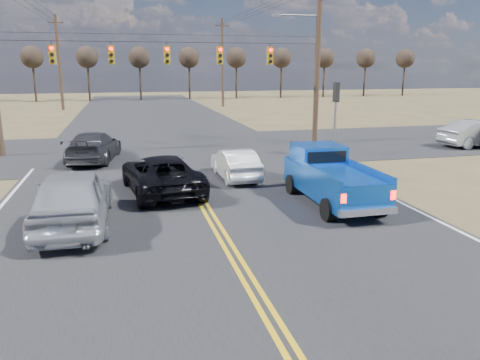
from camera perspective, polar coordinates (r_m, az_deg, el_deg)
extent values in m
plane|color=brown|center=(10.54, 1.41, -12.86)|extent=(160.00, 160.00, 0.00)
cube|color=#28282B|center=(19.82, -6.21, -0.12)|extent=(14.00, 120.00, 0.02)
cube|color=#28282B|center=(27.61, -8.48, 3.74)|extent=(120.00, 12.00, 0.02)
cylinder|color=#473323|center=(29.43, 9.42, 14.11)|extent=(0.32, 0.32, 10.00)
cylinder|color=black|center=(27.23, -8.94, 16.27)|extent=(18.00, 0.02, 0.02)
cylinder|color=black|center=(27.25, -8.98, 17.11)|extent=(18.00, 0.02, 0.02)
cube|color=#B28C14|center=(27.32, -21.91, 14.00)|extent=(0.34, 0.24, 1.00)
cylinder|color=#FF0C05|center=(27.19, -22.01, 14.70)|extent=(0.20, 0.06, 0.20)
cylinder|color=black|center=(27.18, -21.95, 14.00)|extent=(0.20, 0.06, 0.20)
cylinder|color=black|center=(27.17, -21.88, 13.31)|extent=(0.20, 0.06, 0.20)
cube|color=black|center=(27.16, -22.04, 14.93)|extent=(0.24, 0.14, 0.03)
cube|color=#B28C14|center=(27.10, -15.42, 14.49)|extent=(0.34, 0.24, 1.00)
cylinder|color=#FF0C05|center=(26.97, -15.47, 15.20)|extent=(0.20, 0.06, 0.20)
cylinder|color=black|center=(26.96, -15.43, 14.50)|extent=(0.20, 0.06, 0.20)
cylinder|color=black|center=(26.95, -15.38, 13.80)|extent=(0.20, 0.06, 0.20)
cube|color=black|center=(26.94, -15.49, 15.43)|extent=(0.24, 0.14, 0.03)
cube|color=#B28C14|center=(27.21, -8.89, 14.80)|extent=(0.34, 0.24, 1.00)
cylinder|color=#FF0C05|center=(27.08, -8.89, 15.51)|extent=(0.20, 0.06, 0.20)
cylinder|color=black|center=(27.07, -8.86, 14.81)|extent=(0.20, 0.06, 0.20)
cylinder|color=black|center=(27.06, -8.83, 14.11)|extent=(0.20, 0.06, 0.20)
cube|color=black|center=(27.05, -8.89, 15.74)|extent=(0.24, 0.14, 0.03)
cube|color=#B28C14|center=(27.65, -2.47, 14.93)|extent=(0.34, 0.24, 1.00)
cylinder|color=#FF0C05|center=(27.52, -2.42, 15.62)|extent=(0.20, 0.06, 0.20)
cylinder|color=black|center=(27.51, -2.41, 14.93)|extent=(0.20, 0.06, 0.20)
cylinder|color=black|center=(27.50, -2.40, 14.25)|extent=(0.20, 0.06, 0.20)
cube|color=black|center=(27.49, -2.41, 15.85)|extent=(0.24, 0.14, 0.03)
cube|color=#B28C14|center=(28.40, 3.68, 14.88)|extent=(0.34, 0.24, 1.00)
cylinder|color=#FF0C05|center=(28.27, 3.78, 15.55)|extent=(0.20, 0.06, 0.20)
cylinder|color=black|center=(28.26, 3.77, 14.89)|extent=(0.20, 0.06, 0.20)
cylinder|color=black|center=(28.26, 3.76, 14.22)|extent=(0.20, 0.06, 0.20)
cube|color=black|center=(28.25, 3.80, 15.78)|extent=(0.24, 0.14, 0.03)
cylinder|color=slate|center=(25.19, 11.46, 6.35)|extent=(0.12, 0.12, 3.20)
cube|color=black|center=(25.03, 11.66, 10.44)|extent=(0.24, 0.34, 1.00)
cylinder|color=slate|center=(29.05, 6.94, 19.33)|extent=(2.80, 0.10, 0.10)
cube|color=slate|center=(28.62, 4.36, 19.38)|extent=(0.55, 0.22, 0.14)
cylinder|color=#473323|center=(55.47, -21.18, 13.13)|extent=(0.32, 0.32, 10.00)
cube|color=#473323|center=(55.65, -21.57, 17.44)|extent=(1.60, 0.12, 0.12)
cylinder|color=#473323|center=(56.28, -2.14, 14.01)|extent=(0.32, 0.32, 10.00)
cube|color=#473323|center=(56.45, -2.18, 18.28)|extent=(1.60, 0.12, 0.12)
cylinder|color=#33261C|center=(70.06, -23.78, 10.99)|extent=(0.28, 0.28, 5.50)
sphere|color=#2D231C|center=(70.05, -24.03, 13.55)|extent=(3.00, 3.00, 3.00)
cylinder|color=#33261C|center=(69.26, -17.96, 11.46)|extent=(0.28, 0.28, 5.50)
sphere|color=#2D231C|center=(69.24, -18.16, 14.05)|extent=(3.00, 3.00, 3.00)
cylinder|color=#33261C|center=(69.16, -12.06, 11.81)|extent=(0.28, 0.28, 5.50)
sphere|color=#2D231C|center=(69.14, -12.19, 14.42)|extent=(3.00, 3.00, 3.00)
cylinder|color=#33261C|center=(69.77, -6.18, 12.04)|extent=(0.28, 0.28, 5.50)
sphere|color=#2D231C|center=(69.75, -6.25, 14.63)|extent=(3.00, 3.00, 3.00)
cylinder|color=#33261C|center=(71.06, -0.45, 12.15)|extent=(0.28, 0.28, 5.50)
sphere|color=#2D231C|center=(71.04, -0.46, 14.69)|extent=(3.00, 3.00, 3.00)
cylinder|color=#33261C|center=(73.00, 5.02, 12.14)|extent=(0.28, 0.28, 5.50)
sphere|color=#2D231C|center=(72.99, 5.08, 14.61)|extent=(3.00, 3.00, 3.00)
cylinder|color=#33261C|center=(75.55, 10.17, 12.03)|extent=(0.28, 0.28, 5.50)
sphere|color=#2D231C|center=(75.53, 10.27, 14.42)|extent=(3.00, 3.00, 3.00)
cylinder|color=#33261C|center=(78.64, 14.94, 11.85)|extent=(0.28, 0.28, 5.50)
sphere|color=#2D231C|center=(78.62, 15.08, 14.14)|extent=(3.00, 3.00, 3.00)
cylinder|color=#33261C|center=(82.21, 19.32, 11.61)|extent=(0.28, 0.28, 5.50)
sphere|color=#2D231C|center=(82.19, 19.49, 13.80)|extent=(3.00, 3.00, 3.00)
cylinder|color=black|center=(14.81, 10.74, -3.60)|extent=(0.30, 0.74, 0.73)
cylinder|color=black|center=(15.60, 16.59, -3.05)|extent=(0.30, 0.74, 0.73)
cylinder|color=black|center=(17.75, 6.37, -0.54)|extent=(0.30, 0.74, 0.73)
cylinder|color=black|center=(18.41, 11.48, -0.21)|extent=(0.30, 0.74, 0.73)
cube|color=blue|center=(16.49, 11.22, -0.19)|extent=(1.85, 4.96, 0.92)
cube|color=blue|center=(17.52, 9.52, 3.22)|extent=(1.70, 1.56, 0.66)
cube|color=black|center=(16.83, 10.53, 2.75)|extent=(1.47, 0.06, 0.41)
cube|color=blue|center=(15.16, 9.84, 0.79)|extent=(0.10, 3.03, 0.18)
cube|color=blue|center=(15.92, 15.61, 1.11)|extent=(0.10, 3.03, 0.18)
cube|color=blue|center=(14.33, 15.36, -1.77)|extent=(1.84, 0.08, 0.55)
cube|color=silver|center=(14.41, 15.35, -3.77)|extent=(1.88, 0.17, 0.20)
cube|color=#FF0C05|center=(13.94, 12.51, -2.22)|extent=(0.17, 0.06, 0.28)
cube|color=#FF0C05|center=(14.71, 18.17, -1.75)|extent=(0.17, 0.06, 0.28)
imported|color=#ACAEB4|center=(14.78, -19.72, -2.05)|extent=(2.17, 5.31, 1.80)
imported|color=black|center=(17.94, -9.58, 0.70)|extent=(3.10, 5.54, 1.46)
imported|color=silver|center=(20.03, -0.58, 2.00)|extent=(1.44, 3.93, 1.29)
imported|color=#343439|center=(24.88, -17.41, 3.91)|extent=(2.87, 5.38, 1.48)
imported|color=#A6A8AE|center=(31.47, 27.11, 5.07)|extent=(2.05, 4.95, 1.59)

